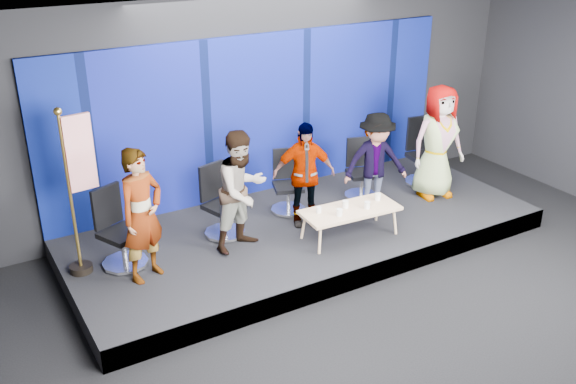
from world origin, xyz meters
name	(u,v)px	position (x,y,z in m)	size (l,w,h in m)	color
ground	(412,325)	(0.00, 0.00, 0.00)	(10.00, 10.00, 0.00)	black
room_walls	(430,136)	(0.00, 0.00, 2.43)	(10.02, 8.02, 3.51)	black
riser	(304,232)	(0.00, 2.50, 0.15)	(7.00, 3.00, 0.30)	black
backdrop	(258,116)	(0.00, 3.95, 1.60)	(7.00, 0.08, 2.60)	navy
chair_a	(120,240)	(-2.73, 2.71, 0.66)	(0.81, 0.81, 1.08)	silver
panelist_a	(142,215)	(-2.54, 2.24, 1.18)	(0.64, 0.42, 1.75)	black
chair_b	(221,212)	(-1.21, 2.83, 0.65)	(0.74, 0.74, 1.05)	silver
panelist_b	(242,191)	(-1.11, 2.34, 1.15)	(0.83, 0.64, 1.70)	black
chair_c	(288,191)	(0.02, 3.04, 0.62)	(0.70, 0.70, 0.97)	silver
panelist_c	(304,174)	(0.00, 2.54, 1.09)	(0.93, 0.39, 1.58)	black
chair_d	(361,178)	(1.32, 2.90, 0.62)	(0.68, 0.68, 0.97)	silver
panelist_d	(376,162)	(1.22, 2.41, 1.08)	(1.01, 0.58, 1.57)	black
chair_e	(423,162)	(2.57, 2.81, 0.68)	(0.73, 0.73, 1.14)	silver
panelist_e	(438,142)	(2.39, 2.33, 1.23)	(0.91, 0.59, 1.85)	black
coffee_table	(350,211)	(0.34, 1.83, 0.70)	(1.46, 0.69, 0.44)	tan
mug_a	(319,210)	(-0.11, 1.95, 0.78)	(0.07, 0.07, 0.09)	silver
mug_b	(339,212)	(0.08, 1.73, 0.79)	(0.09, 0.09, 0.10)	silver
mug_c	(345,204)	(0.31, 1.90, 0.79)	(0.09, 0.09, 0.11)	silver
mug_d	(367,205)	(0.56, 1.73, 0.79)	(0.09, 0.09, 0.10)	silver
mug_e	(378,197)	(0.86, 1.87, 0.79)	(0.09, 0.09, 0.10)	silver
flag_stand	(78,187)	(-3.14, 2.80, 1.48)	(0.51, 0.30, 2.22)	black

